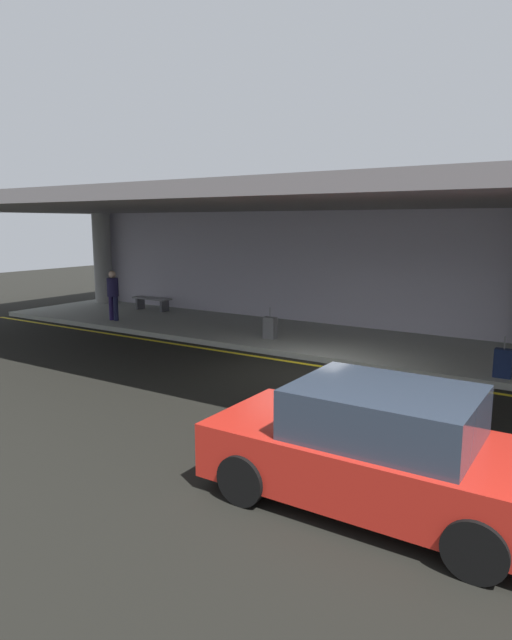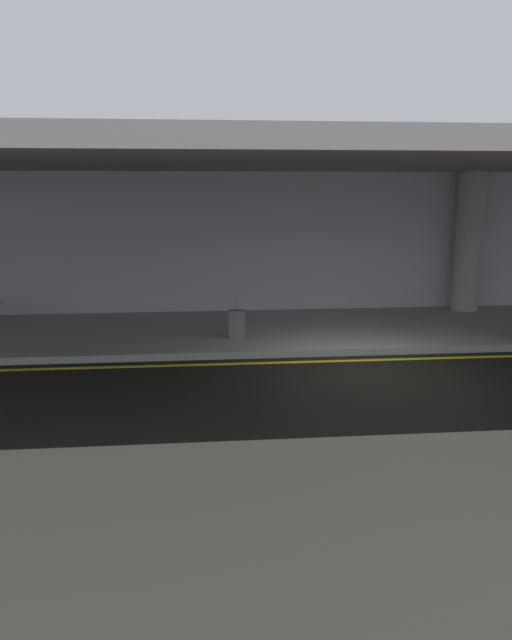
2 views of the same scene
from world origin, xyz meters
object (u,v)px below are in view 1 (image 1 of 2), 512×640
car_red (377,450)px  traveler_with_luggage (113,292)px  suitcase_upright_primary (503,363)px  bench_metal (152,301)px  support_column_far_left (103,258)px  suitcase_upright_secondary (270,328)px

car_red → traveler_with_luggage: 13.68m
suitcase_upright_primary → bench_metal: (-12.73, 2.79, 0.04)m
traveler_with_luggage → suitcase_upright_primary: (12.28, -0.44, -0.65)m
support_column_far_left → suitcase_upright_primary: support_column_far_left is taller
car_red → suitcase_upright_primary: 6.39m
suitcase_upright_primary → bench_metal: bearing=-170.6°
suitcase_upright_primary → bench_metal: 13.04m
support_column_far_left → car_red: 18.31m
traveler_with_luggage → car_red: bearing=67.9°
support_column_far_left → car_red: support_column_far_left is taller
car_red → traveler_with_luggage: size_ratio=2.44×
traveler_with_luggage → suitcase_upright_primary: bearing=95.7°
bench_metal → car_red: bearing=-36.6°
suitcase_upright_secondary → traveler_with_luggage: bearing=154.6°
support_column_far_left → suitcase_upright_primary: 16.32m
traveler_with_luggage → bench_metal: 2.47m
suitcase_upright_primary → traveler_with_luggage: bearing=-160.3°
car_red → suitcase_upright_secondary: bearing=126.8°
support_column_far_left → bench_metal: bearing=-9.3°
support_column_far_left → car_red: size_ratio=0.89×
support_column_far_left → suitcase_upright_secondary: support_column_far_left is taller
support_column_far_left → traveler_with_luggage: 4.71m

